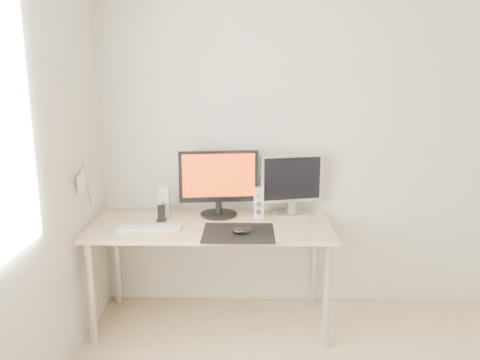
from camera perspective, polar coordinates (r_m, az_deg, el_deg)
name	(u,v)px	position (r m, az deg, el deg)	size (l,w,h in m)	color
wall_back	(343,139)	(3.46, 12.42, 4.86)	(3.50, 3.50, 0.00)	silver
mousepad	(238,233)	(2.96, -0.19, -6.45)	(0.45, 0.40, 0.00)	black
mouse	(242,231)	(2.92, 0.19, -6.21)	(0.12, 0.07, 0.04)	black
desk	(211,234)	(3.18, -3.54, -6.64)	(1.60, 0.70, 0.73)	#D1B587
main_monitor	(219,181)	(3.25, -2.62, -0.09)	(0.55, 0.29, 0.47)	black
second_monitor	(291,181)	(3.31, 6.28, -0.17)	(0.45, 0.21, 0.43)	silver
speaker_left	(165,202)	(3.31, -9.17, -2.68)	(0.07, 0.08, 0.21)	white
speaker_right	(259,203)	(3.26, 2.30, -2.76)	(0.07, 0.08, 0.21)	white
keyboard	(150,228)	(3.08, -10.96, -5.79)	(0.42, 0.13, 0.02)	#BBBBBE
phone_dock	(161,216)	(3.23, -9.55, -4.37)	(0.06, 0.06, 0.12)	black
pennant	(83,181)	(3.10, -18.55, -0.16)	(0.01, 0.23, 0.29)	#A57F54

